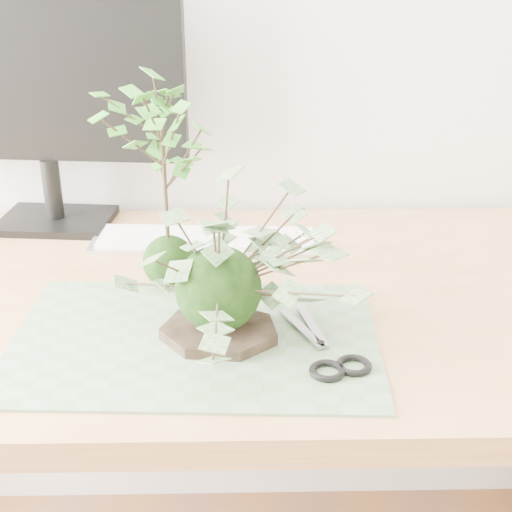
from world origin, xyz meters
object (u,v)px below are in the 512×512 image
desk (214,341)px  keyboard (206,240)px  ivy_kokedama (218,251)px  monitor (41,85)px  maple_kokedama (162,136)px

desk → keyboard: bearing=95.2°
keyboard → ivy_kokedama: bearing=-81.1°
desk → monitor: (-0.30, 0.29, 0.35)m
monitor → keyboard: bearing=-15.0°
ivy_kokedama → maple_kokedama: bearing=116.4°
ivy_kokedama → monitor: monitor is taller
keyboard → monitor: monitor is taller
ivy_kokedama → monitor: size_ratio=0.81×
keyboard → maple_kokedama: bearing=-103.6°
desk → keyboard: keyboard is taller
monitor → ivy_kokedama: bearing=-48.0°
ivy_kokedama → monitor: 0.55m
desk → monitor: 0.54m
desk → ivy_kokedama: 0.26m
maple_kokedama → ivy_kokedama: bearing=-63.6°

